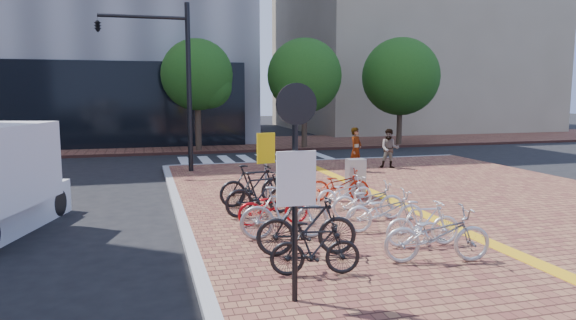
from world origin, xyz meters
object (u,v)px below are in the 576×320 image
object	(u,v)px
bike_6	(437,235)
bike_8	(385,211)
bike_0	(315,248)
pedestrian_b	(390,149)
bike_11	(339,185)
utility_box	(355,178)
bike_1	(307,226)
notice_sign	(296,167)
bike_2	(285,213)
pedestrian_a	(356,150)
bike_4	(260,193)
bike_3	(273,206)
yellow_sign	(266,155)
bike_7	(423,223)
bike_10	(345,193)
bike_5	(254,185)
traffic_light_pole	(148,55)
bike_9	(368,201)

from	to	relation	value
bike_6	bike_8	xyz separation A→B (m)	(0.02, 2.16, -0.04)
bike_0	pedestrian_b	bearing A→B (deg)	-22.31
bike_11	utility_box	world-z (taller)	utility_box
bike_1	utility_box	bearing A→B (deg)	-22.75
pedestrian_b	notice_sign	size ratio (longest dim) A/B	0.50
bike_11	notice_sign	xyz separation A→B (m)	(-3.28, -6.62, 1.58)
pedestrian_b	bike_11	bearing A→B (deg)	-102.62
bike_2	pedestrian_a	size ratio (longest dim) A/B	1.10
bike_1	bike_0	bearing A→B (deg)	179.74
bike_2	bike_4	size ratio (longest dim) A/B	1.01
bike_3	bike_4	world-z (taller)	bike_4
yellow_sign	notice_sign	world-z (taller)	notice_sign
notice_sign	pedestrian_b	bearing A→B (deg)	57.59
bike_1	bike_4	world-z (taller)	bike_1
bike_7	bike_10	distance (m)	3.63
bike_1	pedestrian_a	xyz separation A→B (m)	(5.12, 9.56, 0.29)
bike_5	yellow_sign	distance (m)	0.96
bike_5	notice_sign	world-z (taller)	notice_sign
bike_4	pedestrian_b	xyz separation A→B (m)	(6.95, 6.61, 0.24)
bike_2	pedestrian_a	xyz separation A→B (m)	(5.23, 8.38, 0.30)
utility_box	bike_1	bearing A→B (deg)	-122.45
bike_0	utility_box	distance (m)	6.76
utility_box	yellow_sign	bearing A→B (deg)	-179.55
bike_3	notice_sign	distance (m)	4.81
bike_3	bike_10	world-z (taller)	bike_3
yellow_sign	bike_6	bearing A→B (deg)	-72.68
notice_sign	pedestrian_a	bearing A→B (deg)	62.85
traffic_light_pole	notice_sign	bearing A→B (deg)	-82.29
traffic_light_pole	bike_6	bearing A→B (deg)	-68.74
yellow_sign	traffic_light_pole	world-z (taller)	traffic_light_pole
bike_4	utility_box	bearing A→B (deg)	-77.07
bike_6	yellow_sign	bearing A→B (deg)	28.90
bike_4	pedestrian_a	xyz separation A→B (m)	(5.26, 6.17, 0.30)
bike_1	pedestrian_b	xyz separation A→B (m)	(6.81, 9.99, 0.23)
bike_8	pedestrian_a	size ratio (longest dim) A/B	1.04
bike_5	bike_9	world-z (taller)	bike_5
pedestrian_a	notice_sign	distance (m)	13.10
bike_4	pedestrian_b	distance (m)	9.59
bike_10	pedestrian_a	world-z (taller)	pedestrian_a
pedestrian_b	utility_box	distance (m)	6.34
bike_3	pedestrian_b	world-z (taller)	pedestrian_b
bike_3	bike_5	bearing A→B (deg)	1.42
bike_3	bike_11	size ratio (longest dim) A/B	0.96
bike_9	bike_1	bearing A→B (deg)	144.89
bike_0	bike_7	size ratio (longest dim) A/B	0.98
bike_5	bike_8	world-z (taller)	bike_5
bike_3	bike_5	size ratio (longest dim) A/B	0.88
bike_5	pedestrian_a	xyz separation A→B (m)	(5.19, 5.01, 0.30)
bike_3	bike_10	xyz separation A→B (m)	(2.27, 1.14, -0.01)
bike_0	bike_3	xyz separation A→B (m)	(0.14, 3.46, -0.02)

